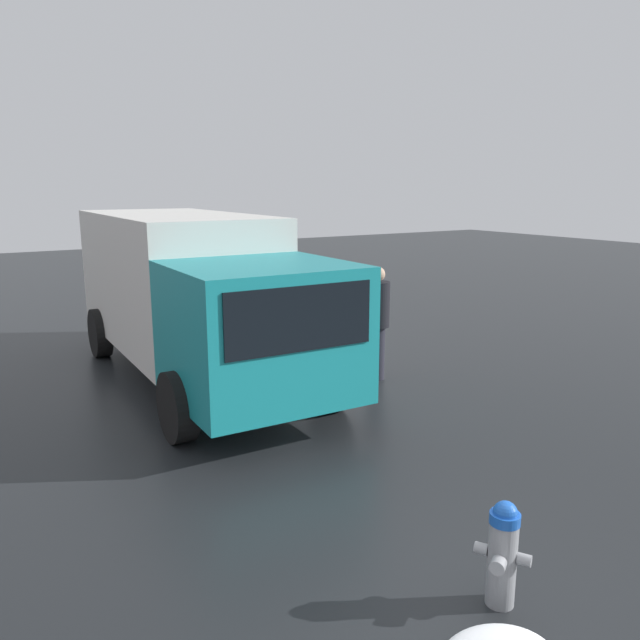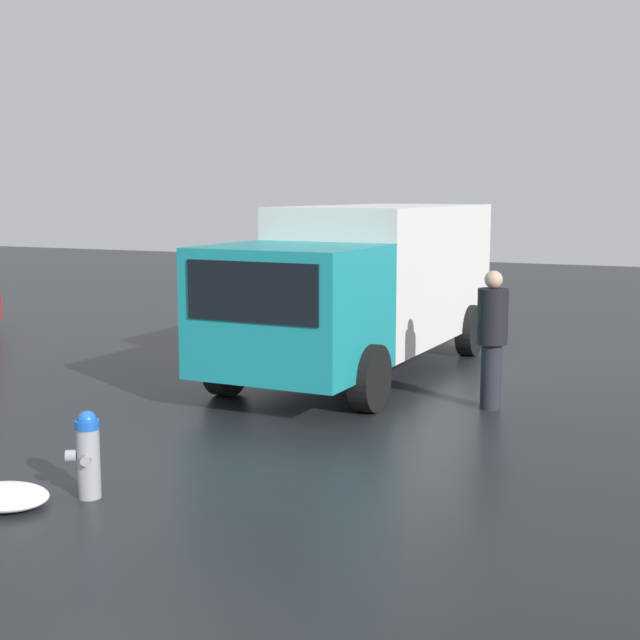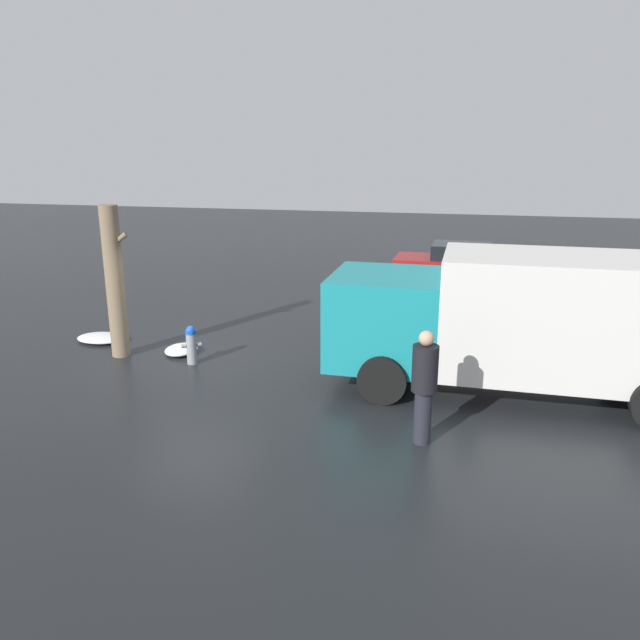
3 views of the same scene
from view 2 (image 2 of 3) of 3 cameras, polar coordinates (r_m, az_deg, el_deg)
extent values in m
plane|color=black|center=(8.90, -14.51, -10.94)|extent=(60.00, 60.00, 0.00)
cylinder|color=gray|center=(8.79, -14.59, -8.88)|extent=(0.22, 0.22, 0.67)
cylinder|color=blue|center=(8.69, -14.68, -6.50)|extent=(0.23, 0.23, 0.08)
sphere|color=blue|center=(8.68, -14.69, -6.24)|extent=(0.18, 0.18, 0.18)
cylinder|color=gray|center=(8.80, -15.64, -8.37)|extent=(0.15, 0.14, 0.11)
cylinder|color=gray|center=(8.62, -14.76, -8.67)|extent=(0.13, 0.13, 0.09)
cylinder|color=gray|center=(8.92, -14.46, -8.09)|extent=(0.13, 0.13, 0.09)
cube|color=teal|center=(11.99, -1.85, 0.67)|extent=(2.16, 2.27, 1.72)
cube|color=black|center=(11.02, -4.43, 1.79)|extent=(0.08, 1.86, 0.76)
cube|color=silver|center=(15.10, 4.31, 3.13)|extent=(4.91, 2.34, 2.20)
cylinder|color=black|center=(11.76, 3.19, -3.73)|extent=(0.91, 0.30, 0.90)
cylinder|color=black|center=(12.76, -6.02, -2.82)|extent=(0.91, 0.30, 0.90)
cylinder|color=black|center=(16.02, 9.55, -0.64)|extent=(0.91, 0.30, 0.90)
cylinder|color=black|center=(16.77, 2.29, -0.14)|extent=(0.91, 0.30, 0.90)
cylinder|color=#23232D|center=(12.11, 10.88, -3.56)|extent=(0.28, 0.28, 0.88)
cylinder|color=black|center=(11.97, 10.99, 0.23)|extent=(0.40, 0.40, 0.74)
sphere|color=tan|center=(11.91, 11.05, 2.56)|extent=(0.24, 0.24, 0.24)
ellipsoid|color=white|center=(8.87, -19.53, -10.61)|extent=(0.70, 0.87, 0.18)
camera|label=1|loc=(9.48, -43.27, 7.48)|focal=35.00mm
camera|label=3|loc=(13.61, 53.85, 12.30)|focal=35.00mm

